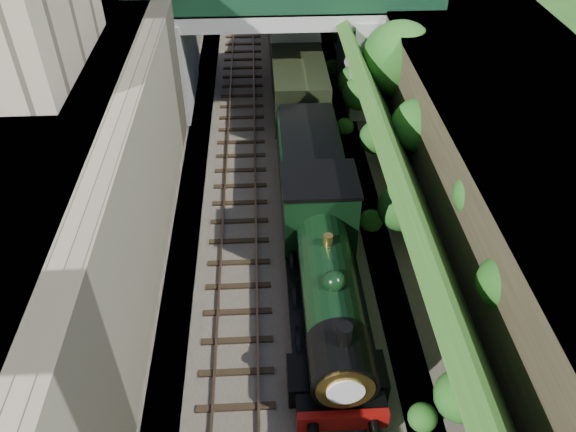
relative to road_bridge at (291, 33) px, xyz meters
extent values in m
cube|color=#473F38|center=(-0.94, -4.00, -3.98)|extent=(10.00, 90.00, 0.20)
cube|color=#756B56|center=(-6.44, -4.00, -0.58)|extent=(1.00, 90.00, 7.00)
cube|color=#262628|center=(-9.94, -4.00, -0.58)|extent=(6.00, 90.00, 7.00)
cube|color=#262628|center=(8.56, -4.00, -0.95)|extent=(8.00, 90.00, 6.25)
cube|color=#1E4714|center=(4.06, -4.00, -1.38)|extent=(4.02, 90.00, 6.36)
sphere|color=#194C14|center=(3.53, -21.80, -2.03)|extent=(1.52, 1.52, 1.52)
sphere|color=#194C14|center=(4.98, -19.71, 0.32)|extent=(1.66, 1.66, 1.66)
sphere|color=#194C14|center=(5.28, -16.24, 0.81)|extent=(1.82, 1.82, 1.82)
sphere|color=#194C14|center=(3.62, -13.41, -1.88)|extent=(1.97, 1.97, 1.97)
sphere|color=#194C14|center=(4.74, -10.22, -0.06)|extent=(2.29, 2.29, 2.29)
sphere|color=#194C14|center=(3.56, -8.00, -1.98)|extent=(1.62, 1.62, 1.62)
sphere|color=#194C14|center=(3.48, -3.28, -2.12)|extent=(1.83, 1.83, 1.83)
sphere|color=#194C14|center=(3.45, -1.85, -2.17)|extent=(1.94, 1.94, 1.94)
sphere|color=#194C14|center=(4.91, 2.49, 0.22)|extent=(2.33, 2.33, 2.33)
sphere|color=#194C14|center=(3.52, 5.21, -2.04)|extent=(1.59, 1.59, 1.59)
sphere|color=#194C14|center=(3.27, 8.90, -2.45)|extent=(1.84, 1.84, 1.84)
sphere|color=#194C14|center=(3.20, 11.60, -2.56)|extent=(2.09, 2.09, 2.09)
cube|color=black|center=(-2.94, -4.00, -3.84)|extent=(2.50, 90.00, 0.07)
cube|color=brown|center=(-3.66, -4.00, -3.75)|extent=(0.08, 90.00, 0.14)
cube|color=brown|center=(-2.23, -4.00, -3.75)|extent=(0.08, 90.00, 0.14)
cube|color=black|center=(0.26, -4.00, -3.84)|extent=(2.50, 90.00, 0.07)
cube|color=brown|center=(-0.46, -4.00, -3.75)|extent=(0.08, 90.00, 0.14)
cube|color=brown|center=(0.97, -4.00, -3.75)|extent=(0.08, 90.00, 0.14)
cube|color=gray|center=(-0.44, 0.00, 1.62)|extent=(16.00, 6.00, 0.90)
cube|color=#163D25|center=(-0.44, -2.85, 2.57)|extent=(16.00, 0.30, 1.20)
cube|color=gray|center=(-6.44, 0.00, -1.23)|extent=(1.40, 6.40, 5.70)
cube|color=gray|center=(4.26, 0.00, -1.23)|extent=(2.40, 6.40, 5.70)
cube|color=gray|center=(-10.44, -10.00, 4.92)|extent=(4.00, 8.00, 4.00)
cylinder|color=black|center=(4.86, -5.34, -1.88)|extent=(0.30, 0.30, 4.40)
sphere|color=#194C14|center=(4.86, -5.34, 0.72)|extent=(3.60, 3.60, 3.60)
sphere|color=#194C14|center=(5.36, -4.54, 0.12)|extent=(2.40, 2.40, 2.40)
cube|color=black|center=(0.26, -17.63, -3.58)|extent=(2.40, 8.40, 0.60)
cube|color=black|center=(0.26, -16.63, -3.03)|extent=(2.70, 10.00, 0.35)
cube|color=maroon|center=(0.26, -21.73, -3.13)|extent=(2.70, 0.25, 0.70)
cylinder|color=black|center=(0.26, -17.43, -1.73)|extent=(1.90, 5.60, 1.90)
cylinder|color=black|center=(0.26, -20.73, -1.73)|extent=(1.96, 1.80, 1.96)
cylinder|color=white|center=(0.26, -21.71, -1.73)|extent=(1.10, 0.05, 1.10)
cylinder|color=black|center=(0.26, -20.73, -0.53)|extent=(0.44, 0.44, 0.90)
sphere|color=black|center=(0.26, -18.43, -0.73)|extent=(0.76, 0.76, 0.76)
cylinder|color=#A57F33|center=(0.26, -16.63, -0.63)|extent=(0.32, 0.32, 0.50)
cube|color=black|center=(0.26, -13.83, -1.58)|extent=(2.75, 2.40, 2.80)
cube|color=black|center=(0.26, -13.83, -0.13)|extent=(2.85, 2.50, 0.15)
cube|color=black|center=(-0.99, -20.23, -3.23)|extent=(0.60, 1.40, 0.90)
cube|color=black|center=(1.51, -20.23, -3.23)|extent=(0.60, 1.40, 0.90)
cube|color=black|center=(0.26, -9.43, -3.63)|extent=(2.30, 6.00, 0.50)
cube|color=black|center=(0.26, -9.43, -3.38)|extent=(2.60, 6.00, 0.50)
cube|color=black|center=(0.26, -9.43, -2.18)|extent=(2.70, 6.00, 2.40)
cube|color=black|center=(0.26, -9.43, -0.93)|extent=(2.50, 5.60, 0.20)
cube|color=black|center=(0.26, 3.17, -3.68)|extent=(2.30, 17.00, 0.40)
cube|color=black|center=(0.26, 3.17, -3.43)|extent=(2.50, 17.00, 0.50)
cube|color=black|center=(0.26, 3.17, -1.93)|extent=(2.80, 18.00, 2.70)
cube|color=slate|center=(0.26, 3.17, -0.43)|extent=(2.90, 18.00, 0.50)
camera|label=1|loc=(-1.83, -30.52, 11.98)|focal=35.00mm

